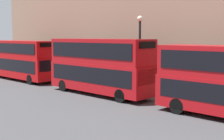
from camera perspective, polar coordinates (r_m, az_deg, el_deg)
name	(u,v)px	position (r m, az deg, el deg)	size (l,w,h in m)	color
bus_second_in_queue	(99,64)	(25.70, -2.33, 1.07)	(2.59, 10.04, 4.61)	#A80F14
bus_third_in_queue	(20,58)	(36.02, -16.47, 2.07)	(2.59, 11.00, 4.33)	#B20C0F
street_lamp	(140,47)	(25.27, 5.10, 4.27)	(0.44, 0.44, 6.46)	black
pedestrian	(117,80)	(28.24, 0.94, -1.91)	(0.36, 0.36, 1.82)	#26262D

